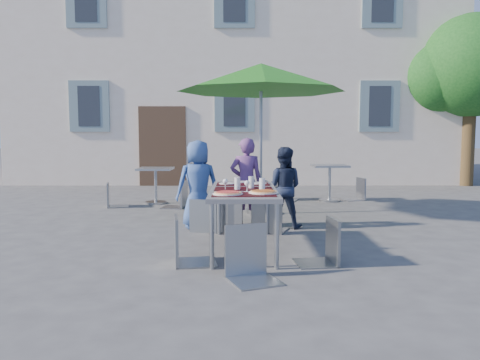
{
  "coord_description": "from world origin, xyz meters",
  "views": [
    {
      "loc": [
        0.12,
        -5.52,
        1.4
      ],
      "look_at": [
        0.14,
        1.05,
        0.77
      ],
      "focal_mm": 35.0,
      "sensor_mm": 36.0,
      "label": 1
    }
  ],
  "objects_px": {
    "child_2": "(283,187)",
    "chair_2": "(269,191)",
    "pizza_near_left": "(228,193)",
    "bg_chair_l_1": "(281,172)",
    "child_1": "(246,182)",
    "patio_umbrella": "(261,78)",
    "chair_4": "(324,214)",
    "chair_3": "(186,211)",
    "bg_chair_r_1": "(357,176)",
    "dining_table": "(244,193)",
    "bg_chair_r_0": "(179,178)",
    "chair_5": "(250,219)",
    "cafe_table_1": "(330,176)",
    "bg_chair_l_0": "(113,180)",
    "cafe_table_0": "(156,179)",
    "child_0": "(198,184)",
    "pizza_near_right": "(264,192)",
    "chair_0": "(205,195)",
    "chair_1": "(232,196)"
  },
  "relations": [
    {
      "from": "chair_2",
      "to": "bg_chair_l_1",
      "type": "relative_size",
      "value": 0.97
    },
    {
      "from": "pizza_near_left",
      "to": "patio_umbrella",
      "type": "relative_size",
      "value": 0.11
    },
    {
      "from": "child_1",
      "to": "chair_2",
      "type": "distance_m",
      "value": 0.59
    },
    {
      "from": "patio_umbrella",
      "to": "bg_chair_r_1",
      "type": "bearing_deg",
      "value": 39.65
    },
    {
      "from": "pizza_near_right",
      "to": "bg_chair_r_1",
      "type": "bearing_deg",
      "value": 64.84
    },
    {
      "from": "child_0",
      "to": "bg_chair_l_1",
      "type": "distance_m",
      "value": 3.4
    },
    {
      "from": "patio_umbrella",
      "to": "bg_chair_l_1",
      "type": "height_order",
      "value": "patio_umbrella"
    },
    {
      "from": "dining_table",
      "to": "cafe_table_0",
      "type": "bearing_deg",
      "value": 114.45
    },
    {
      "from": "bg_chair_l_1",
      "to": "bg_chair_r_1",
      "type": "distance_m",
      "value": 1.66
    },
    {
      "from": "child_1",
      "to": "chair_4",
      "type": "distance_m",
      "value": 2.3
    },
    {
      "from": "child_1",
      "to": "patio_umbrella",
      "type": "bearing_deg",
      "value": -104.98
    },
    {
      "from": "pizza_near_left",
      "to": "cafe_table_1",
      "type": "height_order",
      "value": "pizza_near_left"
    },
    {
      "from": "pizza_near_left",
      "to": "bg_chair_r_0",
      "type": "relative_size",
      "value": 0.34
    },
    {
      "from": "chair_4",
      "to": "cafe_table_1",
      "type": "distance_m",
      "value": 4.98
    },
    {
      "from": "child_2",
      "to": "chair_2",
      "type": "bearing_deg",
      "value": 69.86
    },
    {
      "from": "chair_1",
      "to": "bg_chair_r_0",
      "type": "xyz_separation_m",
      "value": [
        -1.06,
        2.32,
        0.05
      ]
    },
    {
      "from": "child_0",
      "to": "chair_3",
      "type": "distance_m",
      "value": 2.0
    },
    {
      "from": "chair_5",
      "to": "child_0",
      "type": "bearing_deg",
      "value": 105.95
    },
    {
      "from": "chair_5",
      "to": "cafe_table_1",
      "type": "relative_size",
      "value": 1.29
    },
    {
      "from": "chair_1",
      "to": "bg_chair_l_1",
      "type": "relative_size",
      "value": 0.88
    },
    {
      "from": "pizza_near_right",
      "to": "bg_chair_l_1",
      "type": "xyz_separation_m",
      "value": [
        0.63,
        4.83,
        -0.15
      ]
    },
    {
      "from": "child_2",
      "to": "patio_umbrella",
      "type": "xyz_separation_m",
      "value": [
        -0.28,
        1.24,
        1.78
      ]
    },
    {
      "from": "cafe_table_1",
      "to": "bg_chair_l_1",
      "type": "bearing_deg",
      "value": 171.03
    },
    {
      "from": "child_0",
      "to": "chair_5",
      "type": "bearing_deg",
      "value": 84.6
    },
    {
      "from": "dining_table",
      "to": "bg_chair_r_0",
      "type": "xyz_separation_m",
      "value": [
        -1.22,
        3.32,
        -0.11
      ]
    },
    {
      "from": "dining_table",
      "to": "chair_3",
      "type": "distance_m",
      "value": 0.92
    },
    {
      "from": "child_1",
      "to": "bg_chair_l_1",
      "type": "distance_m",
      "value": 3.0
    },
    {
      "from": "chair_4",
      "to": "cafe_table_1",
      "type": "bearing_deg",
      "value": 78.43
    },
    {
      "from": "child_1",
      "to": "child_2",
      "type": "bearing_deg",
      "value": 167.0
    },
    {
      "from": "pizza_near_left",
      "to": "bg_chair_l_1",
      "type": "height_order",
      "value": "bg_chair_l_1"
    },
    {
      "from": "chair_3",
      "to": "bg_chair_l_0",
      "type": "bearing_deg",
      "value": 114.83
    },
    {
      "from": "chair_4",
      "to": "bg_chair_l_1",
      "type": "relative_size",
      "value": 0.91
    },
    {
      "from": "child_2",
      "to": "chair_2",
      "type": "relative_size",
      "value": 1.2
    },
    {
      "from": "bg_chair_l_0",
      "to": "cafe_table_1",
      "type": "xyz_separation_m",
      "value": [
        4.41,
        0.77,
        0.02
      ]
    },
    {
      "from": "child_2",
      "to": "chair_4",
      "type": "bearing_deg",
      "value": 109.58
    },
    {
      "from": "chair_0",
      "to": "chair_4",
      "type": "relative_size",
      "value": 0.97
    },
    {
      "from": "chair_5",
      "to": "bg_chair_l_0",
      "type": "xyz_separation_m",
      "value": [
        -2.58,
        4.64,
        -0.07
      ]
    },
    {
      "from": "pizza_near_right",
      "to": "bg_chair_r_1",
      "type": "xyz_separation_m",
      "value": [
        2.29,
        4.88,
        -0.24
      ]
    },
    {
      "from": "pizza_near_right",
      "to": "chair_5",
      "type": "relative_size",
      "value": 0.34
    },
    {
      "from": "pizza_near_left",
      "to": "cafe_table_0",
      "type": "bearing_deg",
      "value": 109.66
    },
    {
      "from": "chair_3",
      "to": "chair_5",
      "type": "xyz_separation_m",
      "value": [
        0.69,
        -0.54,
        0.01
      ]
    },
    {
      "from": "child_2",
      "to": "chair_4",
      "type": "height_order",
      "value": "child_2"
    },
    {
      "from": "chair_2",
      "to": "bg_chair_l_0",
      "type": "relative_size",
      "value": 1.13
    },
    {
      "from": "pizza_near_left",
      "to": "patio_umbrella",
      "type": "bearing_deg",
      "value": 80.87
    },
    {
      "from": "child_2",
      "to": "bg_chair_r_0",
      "type": "xyz_separation_m",
      "value": [
        -1.84,
        1.94,
        -0.03
      ]
    },
    {
      "from": "chair_3",
      "to": "chair_5",
      "type": "relative_size",
      "value": 0.99
    },
    {
      "from": "chair_3",
      "to": "bg_chair_r_1",
      "type": "bearing_deg",
      "value": 58.2
    },
    {
      "from": "bg_chair_r_1",
      "to": "chair_2",
      "type": "bearing_deg",
      "value": -121.97
    },
    {
      "from": "cafe_table_0",
      "to": "chair_4",
      "type": "bearing_deg",
      "value": -59.82
    },
    {
      "from": "pizza_near_right",
      "to": "child_2",
      "type": "xyz_separation_m",
      "value": [
        0.39,
        1.83,
        -0.15
      ]
    }
  ]
}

